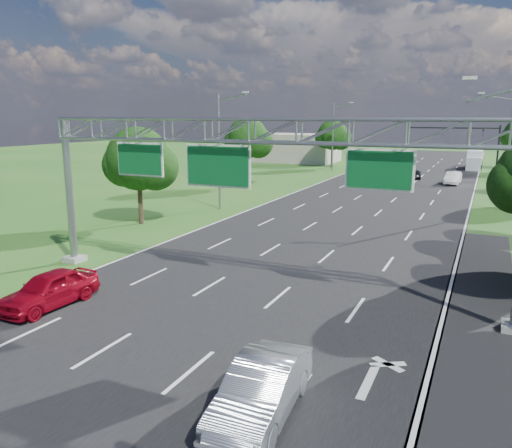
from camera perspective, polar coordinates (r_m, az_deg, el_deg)
The scene contains 18 objects.
ground at distance 40.59m, azimuth 10.19°, elevation 0.46°, with size 220.00×220.00×0.00m, color #1F5419.
road at distance 40.59m, azimuth 10.19°, elevation 0.46°, with size 18.00×180.00×0.02m, color black.
road_flare at distance 23.92m, azimuth 24.17°, elevation -8.77°, with size 3.00×30.00×0.02m, color black.
sign_gantry at distance 22.69m, azimuth -0.29°, elevation 9.09°, with size 23.50×1.00×9.56m.
traffic_signal at distance 73.60m, azimuth 23.27°, elevation 8.92°, with size 12.21×0.24×7.00m.
streetlight_l_near at distance 44.07m, azimuth -4.04°, elevation 8.86°, with size 2.97×0.22×10.16m.
streetlight_l_far at distance 76.56m, azimuth 8.93°, elevation 10.15°, with size 2.97×0.22×10.16m.
streetlight_r_mid at distance 48.58m, azimuth 26.73°, elevation 7.91°, with size 2.97×0.22×10.16m.
tree_verge_la at distance 38.93m, azimuth -13.16°, elevation 6.92°, with size 5.76×4.80×7.40m.
tree_verge_lb at distance 59.54m, azimuth -0.89°, elevation 9.59°, with size 5.76×4.80×8.06m.
tree_verge_lc at distance 81.87m, azimuth 8.81°, elevation 9.86°, with size 5.76×4.80×7.62m.
building_left at distance 92.40m, azimuth 4.70°, elevation 8.67°, with size 14.00×10.00×5.00m, color #A79E8C.
red_coupe at distance 23.59m, azimuth -22.57°, elevation -6.90°, with size 1.84×4.58×1.56m, color maroon.
silver_sedan at distance 14.39m, azimuth 0.60°, elevation -18.42°, with size 1.67×4.80×1.58m, color #A6AAB2.
car_queue_a at distance 71.67m, azimuth 16.68°, elevation 5.68°, with size 1.74×4.28×1.24m, color silver.
car_queue_b at distance 69.80m, azimuth 17.58°, elevation 5.42°, with size 1.89×4.11×1.14m, color black.
car_queue_d at distance 65.75m, azimuth 21.58°, elevation 4.91°, with size 1.59×4.56×1.50m, color white.
box_truck at distance 86.41m, azimuth 23.70°, elevation 6.71°, with size 2.33×7.60×2.88m.
Camera 1 is at (9.99, -8.50, 8.12)m, focal length 35.00 mm.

